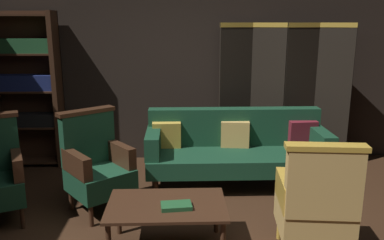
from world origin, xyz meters
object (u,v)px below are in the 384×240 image
folding_screen (283,93)px  bookshelf (26,87)px  coffee_table (167,209)px  velvet_couch (236,147)px  armchair_gilt_accent (316,204)px  book_green_cloth (176,206)px  armchair_wing_right (96,165)px

folding_screen → bookshelf: size_ratio=0.93×
bookshelf → coffee_table: bearing=-48.9°
velvet_couch → coffee_table: (-0.79, -1.45, -0.08)m
velvet_couch → armchair_gilt_accent: 1.69m
folding_screen → book_green_cloth: 2.68m
folding_screen → coffee_table: (-1.51, -2.12, -0.61)m
folding_screen → armchair_gilt_accent: folding_screen is taller
folding_screen → coffee_table: bearing=-125.5°
folding_screen → velvet_couch: folding_screen is taller
folding_screen → coffee_table: size_ratio=1.90×
folding_screen → bookshelf: bookshelf is taller
armchair_gilt_accent → book_green_cloth: armchair_gilt_accent is taller
bookshelf → book_green_cloth: (1.99, -2.27, -0.63)m
folding_screen → armchair_wing_right: (-2.25, -1.33, -0.50)m
armchair_gilt_accent → coffee_table: bearing=171.2°
velvet_couch → armchair_gilt_accent: bearing=-75.8°
folding_screen → book_green_cloth: folding_screen is taller
folding_screen → coffee_table: folding_screen is taller
bookshelf → armchair_wing_right: size_ratio=1.97×
velvet_couch → armchair_gilt_accent: (0.41, -1.64, 0.04)m
bookshelf → velvet_couch: (2.70, -0.74, -0.62)m
bookshelf → coffee_table: size_ratio=2.05×
armchair_gilt_accent → bookshelf: bearing=142.6°
coffee_table → book_green_cloth: (0.08, -0.08, 0.06)m
bookshelf → velvet_couch: size_ratio=0.97×
armchair_wing_right → book_green_cloth: size_ratio=4.14×
coffee_table → armchair_gilt_accent: size_ratio=0.96×
armchair_gilt_accent → armchair_wing_right: size_ratio=1.00×
bookshelf → armchair_wing_right: bookshelf is taller
bookshelf → armchair_wing_right: bearing=-50.1°
armchair_wing_right → armchair_gilt_accent: bearing=-26.7°
bookshelf → book_green_cloth: bearing=-48.7°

